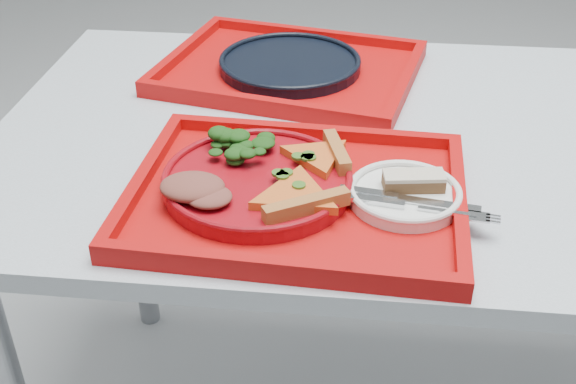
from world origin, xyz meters
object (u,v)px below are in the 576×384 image
Objects in this scene: tray_main at (297,198)px; dinner_plate at (258,183)px; tray_far at (290,72)px; dessert_bar at (414,181)px; navy_plate at (290,65)px.

tray_main is 0.06m from dinner_plate.
dessert_bar reaches higher than tray_far.
dinner_plate is 1.00× the size of navy_plate.
dessert_bar reaches higher than tray_main.
tray_far is at bearing 108.94° from dessert_bar.
navy_plate is (0.00, 0.00, 0.01)m from tray_far.
navy_plate is at bearing 89.76° from dinner_plate.
tray_far is at bearing 0.00° from navy_plate.
dinner_plate is at bearing -90.24° from navy_plate.
tray_main is 0.42m from navy_plate.
dessert_bar is at bearing 0.52° from dinner_plate.
tray_main and tray_far have the same top height.
dinner_plate reaches higher than tray_main.
tray_far is 5.30× the size of dessert_bar.
dinner_plate is (-0.05, 0.01, 0.02)m from tray_main.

